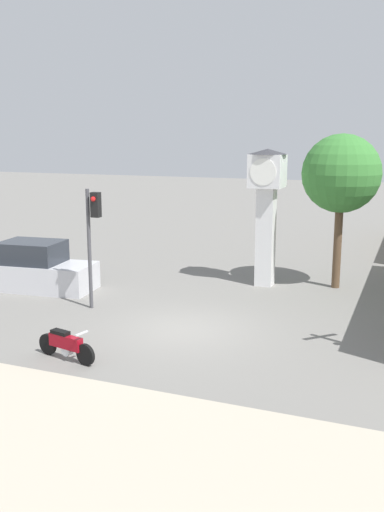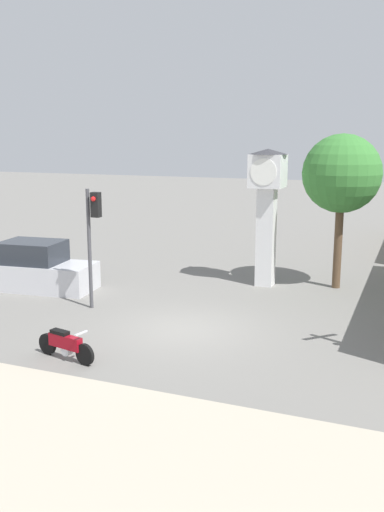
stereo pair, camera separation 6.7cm
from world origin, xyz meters
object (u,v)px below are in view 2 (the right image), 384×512
clock_tower (267,196)px  parked_car (37,269)px  traffic_light (93,227)px  street_tree (342,174)px  motorcycle (65,344)px

clock_tower → parked_car: bearing=-154.5°
traffic_light → parked_car: bearing=157.9°
traffic_light → street_tree: 9.17m
motorcycle → parked_car: size_ratio=0.43×
clock_tower → street_tree: 2.79m
motorcycle → clock_tower: 10.06m
traffic_light → parked_car: traffic_light is taller
clock_tower → motorcycle: bearing=-106.9°
motorcycle → street_tree: (5.38, 9.82, 3.84)m
clock_tower → parked_car: 9.00m
traffic_light → parked_car: size_ratio=0.90×
motorcycle → clock_tower: clock_tower is taller
motorcycle → traffic_light: bearing=123.6°
motorcycle → street_tree: size_ratio=0.33×
clock_tower → street_tree: bearing=14.0°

